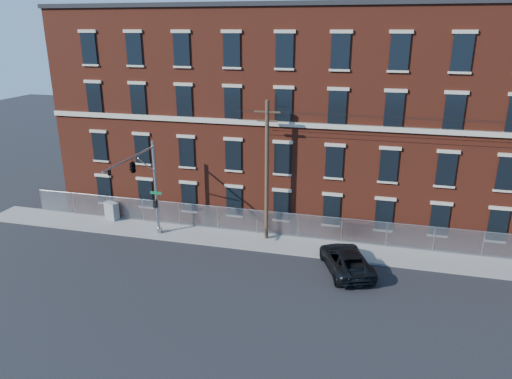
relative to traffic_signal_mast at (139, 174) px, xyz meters
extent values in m
plane|color=black|center=(6.00, -2.18, -5.39)|extent=(140.00, 140.00, 0.00)
cube|color=gray|center=(18.00, 2.82, -5.33)|extent=(65.00, 3.00, 0.12)
cube|color=maroon|center=(18.00, 11.82, 2.61)|extent=(55.00, 14.00, 16.00)
cube|color=black|center=(18.00, 11.82, 10.76)|extent=(55.30, 14.30, 0.30)
cube|color=#B3A995|center=(18.00, 4.74, 2.91)|extent=(55.00, 0.18, 0.35)
cube|color=black|center=(-5.83, 4.76, -3.19)|extent=(1.20, 0.10, 2.20)
cube|color=black|center=(-5.83, 4.76, 0.41)|extent=(1.20, 0.10, 2.20)
cube|color=black|center=(-5.83, 4.76, 4.21)|extent=(1.20, 0.10, 2.20)
cube|color=black|center=(-5.83, 4.76, 7.81)|extent=(1.20, 0.10, 2.20)
cube|color=black|center=(-2.17, 4.76, -3.19)|extent=(1.20, 0.10, 2.20)
cube|color=black|center=(-2.17, 4.76, 0.41)|extent=(1.20, 0.10, 2.20)
cube|color=black|center=(-2.17, 4.76, 4.21)|extent=(1.20, 0.10, 2.20)
cube|color=black|center=(-2.17, 4.76, 7.81)|extent=(1.20, 0.10, 2.20)
cube|color=black|center=(1.50, 4.76, -3.19)|extent=(1.20, 0.10, 2.20)
cube|color=black|center=(1.50, 4.76, 0.41)|extent=(1.20, 0.10, 2.20)
cube|color=black|center=(1.50, 4.76, 4.21)|extent=(1.20, 0.10, 2.20)
cube|color=black|center=(1.50, 4.76, 7.81)|extent=(1.20, 0.10, 2.20)
cube|color=black|center=(5.17, 4.76, -3.19)|extent=(1.20, 0.10, 2.20)
cube|color=black|center=(5.17, 4.76, 0.41)|extent=(1.20, 0.10, 2.20)
cube|color=black|center=(5.17, 4.76, 4.21)|extent=(1.20, 0.10, 2.20)
cube|color=black|center=(5.17, 4.76, 7.81)|extent=(1.20, 0.10, 2.20)
cube|color=black|center=(8.83, 4.76, -3.19)|extent=(1.20, 0.10, 2.20)
cube|color=black|center=(8.83, 4.76, 0.41)|extent=(1.20, 0.10, 2.20)
cube|color=black|center=(8.83, 4.76, 4.21)|extent=(1.20, 0.10, 2.20)
cube|color=black|center=(8.83, 4.76, 7.81)|extent=(1.20, 0.10, 2.20)
cube|color=black|center=(12.50, 4.76, -3.19)|extent=(1.20, 0.10, 2.20)
cube|color=black|center=(12.50, 4.76, 0.41)|extent=(1.20, 0.10, 2.20)
cube|color=black|center=(12.50, 4.76, 4.21)|extent=(1.20, 0.10, 2.20)
cube|color=black|center=(12.50, 4.76, 7.81)|extent=(1.20, 0.10, 2.20)
cube|color=black|center=(16.17, 4.76, -3.19)|extent=(1.20, 0.10, 2.20)
cube|color=black|center=(16.17, 4.76, 0.41)|extent=(1.20, 0.10, 2.20)
cube|color=black|center=(16.17, 4.76, 4.21)|extent=(1.20, 0.10, 2.20)
cube|color=black|center=(16.17, 4.76, 7.81)|extent=(1.20, 0.10, 2.20)
cube|color=black|center=(19.83, 4.76, -3.19)|extent=(1.20, 0.10, 2.20)
cube|color=black|center=(19.83, 4.76, 0.41)|extent=(1.20, 0.10, 2.20)
cube|color=black|center=(19.83, 4.76, 4.21)|extent=(1.20, 0.10, 2.20)
cube|color=black|center=(19.83, 4.76, 7.81)|extent=(1.20, 0.10, 2.20)
cube|color=black|center=(23.50, 4.76, -3.19)|extent=(1.20, 0.10, 2.20)
cube|color=black|center=(23.50, 4.76, 0.41)|extent=(1.20, 0.10, 2.20)
cube|color=#A5A8AD|center=(18.00, 4.12, -4.37)|extent=(59.00, 0.02, 1.80)
cylinder|color=#9EA0A5|center=(18.00, 4.12, -3.47)|extent=(59.00, 0.04, 0.04)
cylinder|color=#9EA0A5|center=(-11.50, 4.12, -4.37)|extent=(0.06, 0.06, 1.85)
cylinder|color=#9EA0A5|center=(-8.39, 4.12, -4.37)|extent=(0.06, 0.06, 1.85)
cylinder|color=#9EA0A5|center=(-5.29, 4.12, -4.37)|extent=(0.06, 0.06, 1.85)
cylinder|color=#9EA0A5|center=(-2.18, 4.12, -4.37)|extent=(0.06, 0.06, 1.85)
cylinder|color=#9EA0A5|center=(0.92, 4.12, -4.37)|extent=(0.06, 0.06, 1.85)
cylinder|color=#9EA0A5|center=(4.03, 4.12, -4.37)|extent=(0.06, 0.06, 1.85)
cylinder|color=#9EA0A5|center=(7.13, 4.12, -4.37)|extent=(0.06, 0.06, 1.85)
cylinder|color=#9EA0A5|center=(10.24, 4.12, -4.37)|extent=(0.06, 0.06, 1.85)
cylinder|color=#9EA0A5|center=(13.34, 4.12, -4.37)|extent=(0.06, 0.06, 1.85)
cylinder|color=#9EA0A5|center=(16.45, 4.12, -4.37)|extent=(0.06, 0.06, 1.85)
cylinder|color=#9EA0A5|center=(19.55, 4.12, -4.37)|extent=(0.06, 0.06, 1.85)
cylinder|color=#9EA0A5|center=(22.66, 4.12, -4.37)|extent=(0.06, 0.06, 1.85)
cylinder|color=#9EA0A5|center=(0.00, 2.32, -1.77)|extent=(0.22, 0.22, 7.00)
cylinder|color=#9EA0A5|center=(0.00, 2.32, -5.07)|extent=(0.50, 0.50, 0.40)
cylinder|color=#9EA0A5|center=(0.00, -0.93, 1.33)|extent=(0.14, 6.50, 0.14)
cylinder|color=#9EA0A5|center=(0.00, 1.12, 0.33)|extent=(0.08, 2.18, 1.56)
cube|color=#0C592D|center=(0.05, 2.17, -2.07)|extent=(0.90, 0.03, 0.22)
cube|color=black|center=(0.00, 2.07, -2.87)|extent=(0.25, 0.25, 0.60)
imported|color=black|center=(0.00, -3.48, 0.78)|extent=(0.16, 0.20, 1.00)
imported|color=black|center=(0.00, -0.68, 0.78)|extent=(0.53, 2.48, 1.00)
cylinder|color=#453422|center=(8.00, 3.42, -0.27)|extent=(0.28, 0.28, 10.00)
cube|color=#453422|center=(8.00, 3.42, 3.93)|extent=(1.80, 0.12, 0.12)
cube|color=#453422|center=(8.00, 3.42, 3.33)|extent=(1.40, 0.12, 0.12)
imported|color=black|center=(13.95, 0.11, -4.64)|extent=(4.24, 5.88, 1.49)
cube|color=slate|center=(-4.77, 3.82, -4.56)|extent=(1.26, 0.93, 1.41)
camera|label=1|loc=(15.10, -27.22, 9.22)|focal=33.10mm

